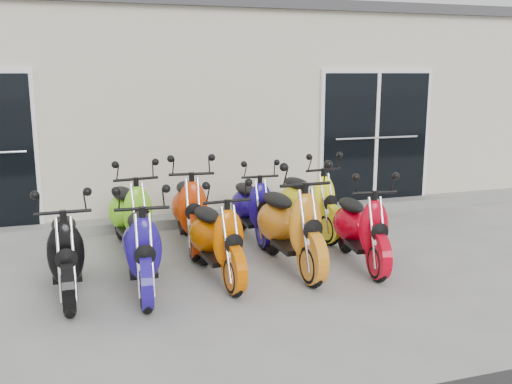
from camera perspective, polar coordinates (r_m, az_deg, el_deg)
ground at (r=6.99m, az=1.52°, el=-7.00°), size 80.00×80.00×0.00m
building at (r=11.67m, az=-7.04°, el=8.54°), size 14.00×6.00×3.20m
roof_cap at (r=11.69m, az=-7.25°, el=16.79°), size 14.20×6.20×0.16m
front_step at (r=8.82m, az=-2.84°, el=-2.48°), size 14.00×0.40×0.15m
door_right at (r=9.74m, az=11.87°, el=5.72°), size 2.02×0.08×2.22m
scooter_front_black at (r=6.10m, az=-18.58°, el=-4.52°), size 0.63×1.65×1.21m
scooter_front_blue at (r=6.02m, az=-11.40°, el=-4.30°), size 0.70×1.68×1.22m
scooter_front_orange_a at (r=6.27m, az=-3.99°, el=-3.53°), size 0.71×1.66×1.20m
scooter_front_orange_b at (r=6.57m, az=3.39°, el=-2.13°), size 0.71×1.84×1.34m
scooter_front_red at (r=6.81m, az=10.47°, el=-2.47°), size 0.79×1.68×1.20m
scooter_back_green at (r=7.40m, az=-12.53°, el=-1.17°), size 0.85×1.77×1.25m
scooter_back_red at (r=7.47m, az=-6.70°, el=-0.68°), size 0.81×1.80×1.29m
scooter_back_blue at (r=7.79m, az=-0.40°, el=-0.59°), size 0.59×1.58×1.16m
scooter_back_yellow at (r=8.01m, az=5.29°, el=-0.03°), size 0.81×1.73×1.23m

